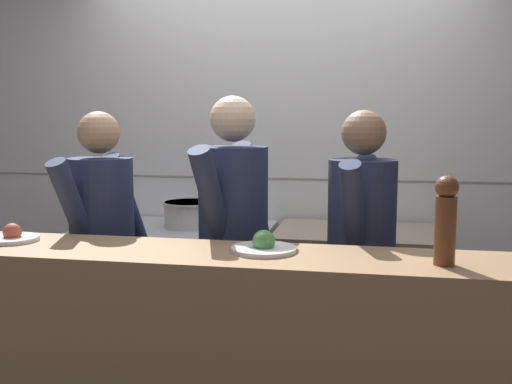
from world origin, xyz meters
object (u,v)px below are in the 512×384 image
Objects in this scene: oven_range at (176,295)px; pepper_mill at (446,218)px; chef_line at (361,258)px; mixing_bowl_steel at (354,222)px; chef_sous at (233,248)px; stock_pot at (189,213)px; chef_head_cook at (103,251)px; plated_dish_appetiser at (264,246)px; plated_dish_main at (12,236)px.

oven_range is 2.06m from pepper_mill.
pepper_mill is at bearing -53.60° from chef_line.
chef_sous is at bearing -125.74° from mixing_bowl_steel.
stock_pot is 0.87m from chef_sous.
chef_line is (1.29, 0.08, 0.00)m from chef_head_cook.
chef_line reaches higher than oven_range.
chef_sous reaches higher than plated_dish_appetiser.
pepper_mill is 1.71m from chef_head_cook.
oven_range is at bearing 139.21° from pepper_mill.
stock_pot is (0.08, 0.04, 0.52)m from oven_range.
chef_head_cook is (0.20, 0.46, -0.16)m from plated_dish_main.
oven_range is 1.36m from plated_dish_main.
chef_line is at bearing 54.28° from plated_dish_appetiser.
mixing_bowl_steel is at bearing 4.00° from oven_range.
plated_dish_main is (-1.44, -1.25, 0.11)m from mixing_bowl_steel.
pepper_mill is (0.36, -1.33, 0.26)m from mixing_bowl_steel.
plated_dish_main is 0.52m from chef_head_cook.
oven_range is at bearing 94.04° from chef_head_cook.
plated_dish_appetiser is 0.16× the size of chef_sous.
mixing_bowl_steel is (1.09, 0.08, 0.49)m from oven_range.
plated_dish_appetiser is 0.17× the size of chef_line.
chef_head_cook is at bearing -147.29° from mixing_bowl_steel.
oven_range is at bearing -176.00° from mixing_bowl_steel.
chef_line reaches higher than chef_head_cook.
mixing_bowl_steel is at bearing 47.88° from chef_head_cook.
plated_dish_main is at bearing 177.46° from pepper_mill.
pepper_mill is (1.80, -0.08, 0.15)m from plated_dish_main.
mixing_bowl_steel reaches higher than oven_range.
plated_dish_main is 1.81m from pepper_mill.
plated_dish_main is at bearing -109.34° from stock_pot.
mixing_bowl_steel is 1.29m from plated_dish_appetiser.
mixing_bowl_steel is 0.68× the size of pepper_mill.
stock_pot is 0.79m from chef_head_cook.
pepper_mill reaches higher than mixing_bowl_steel.
chef_sous is (-0.92, 0.55, -0.27)m from pepper_mill.
mixing_bowl_steel is 0.72m from chef_line.
oven_range is 0.74× the size of chef_line.
chef_line is (0.61, 0.06, -0.04)m from chef_sous.
plated_dish_main reaches higher than mixing_bowl_steel.
pepper_mill reaches higher than plated_dish_appetiser.
chef_head_cook reaches higher than plated_dish_appetiser.
chef_head_cook is 1.00× the size of chef_line.
plated_dish_appetiser is at bearing -104.66° from mixing_bowl_steel.
plated_dish_appetiser is (0.69, -1.21, 0.08)m from stock_pot.
stock_pot is at bearing 119.59° from plated_dish_appetiser.
stock_pot reaches higher than oven_range.
plated_dish_appetiser is at bearing 0.33° from plated_dish_main.
pepper_mill is (1.45, -1.26, 0.76)m from oven_range.
stock_pot is 1.01m from mixing_bowl_steel.
chef_line is at bearing 20.34° from chef_sous.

